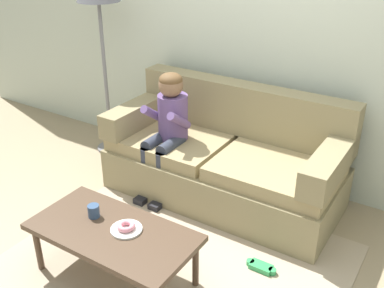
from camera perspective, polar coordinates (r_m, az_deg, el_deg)
ground at (r=3.47m, az=-0.62°, el=-13.47°), size 10.00×10.00×0.00m
wall_back at (r=4.00m, az=10.61°, el=14.06°), size 8.00×0.10×2.80m
area_rug at (r=3.32m, az=-3.07°, el=-15.71°), size 2.29×2.06×0.01m
couch at (r=3.95m, az=4.26°, el=-2.08°), size 2.01×0.90×0.96m
coffee_table at (r=3.08m, az=-9.96°, el=-11.23°), size 1.13×0.57×0.41m
person_child at (r=3.87m, az=-3.08°, el=2.65°), size 0.34×0.58×1.10m
plate at (r=3.04m, az=-8.29°, el=-10.62°), size 0.21×0.21×0.01m
donut at (r=3.02m, az=-8.32°, el=-10.24°), size 0.16×0.16×0.04m
mug at (r=3.18m, az=-12.32°, el=-8.28°), size 0.08×0.08×0.09m
toy_controller at (r=3.34m, az=8.72°, el=-15.18°), size 0.23×0.09×0.05m
floor_lamp at (r=4.50m, az=-11.72°, el=17.27°), size 0.41×0.41×1.81m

